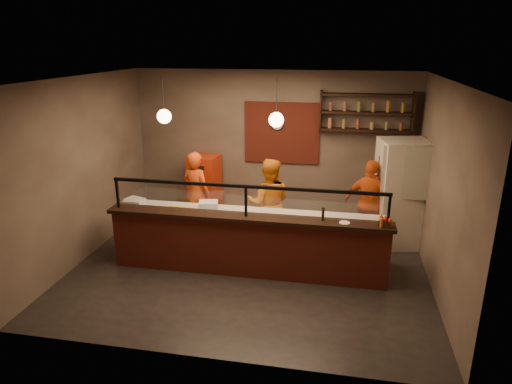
% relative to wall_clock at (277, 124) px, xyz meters
% --- Properties ---
extents(floor, '(6.00, 6.00, 0.00)m').
position_rel_wall_clock_xyz_m(floor, '(-0.10, -2.46, -2.10)').
color(floor, black).
rests_on(floor, ground).
extents(ceiling, '(6.00, 6.00, 0.00)m').
position_rel_wall_clock_xyz_m(ceiling, '(-0.10, -2.46, 1.10)').
color(ceiling, '#352D29').
rests_on(ceiling, wall_back).
extents(wall_back, '(6.00, 0.00, 6.00)m').
position_rel_wall_clock_xyz_m(wall_back, '(-0.10, 0.04, -0.50)').
color(wall_back, '#796759').
rests_on(wall_back, floor).
extents(wall_left, '(0.00, 5.00, 5.00)m').
position_rel_wall_clock_xyz_m(wall_left, '(-3.10, -2.46, -0.50)').
color(wall_left, '#796759').
rests_on(wall_left, floor).
extents(wall_right, '(0.00, 5.00, 5.00)m').
position_rel_wall_clock_xyz_m(wall_right, '(2.90, -2.46, -0.50)').
color(wall_right, '#796759').
rests_on(wall_right, floor).
extents(wall_front, '(6.00, 0.00, 6.00)m').
position_rel_wall_clock_xyz_m(wall_front, '(-0.10, -4.96, -0.50)').
color(wall_front, '#796759').
rests_on(wall_front, floor).
extents(brick_patch, '(1.60, 0.04, 1.30)m').
position_rel_wall_clock_xyz_m(brick_patch, '(0.10, 0.01, -0.20)').
color(brick_patch, maroon).
rests_on(brick_patch, wall_back).
extents(service_counter, '(4.60, 0.25, 1.00)m').
position_rel_wall_clock_xyz_m(service_counter, '(-0.10, -2.76, -1.60)').
color(service_counter, maroon).
rests_on(service_counter, floor).
extents(counter_ledge, '(4.70, 0.37, 0.06)m').
position_rel_wall_clock_xyz_m(counter_ledge, '(-0.10, -2.76, -1.07)').
color(counter_ledge, black).
rests_on(counter_ledge, service_counter).
extents(worktop_cabinet, '(4.60, 0.75, 0.85)m').
position_rel_wall_clock_xyz_m(worktop_cabinet, '(-0.10, -2.26, -1.68)').
color(worktop_cabinet, gray).
rests_on(worktop_cabinet, floor).
extents(worktop, '(4.60, 0.75, 0.05)m').
position_rel_wall_clock_xyz_m(worktop, '(-0.10, -2.26, -1.23)').
color(worktop, silver).
rests_on(worktop, worktop_cabinet).
extents(sneeze_guard, '(4.50, 0.05, 0.52)m').
position_rel_wall_clock_xyz_m(sneeze_guard, '(-0.10, -2.76, -0.73)').
color(sneeze_guard, white).
rests_on(sneeze_guard, counter_ledge).
extents(wall_shelving, '(1.84, 0.28, 0.85)m').
position_rel_wall_clock_xyz_m(wall_shelving, '(1.80, -0.14, 0.30)').
color(wall_shelving, black).
rests_on(wall_shelving, wall_back).
extents(wall_clock, '(0.30, 0.04, 0.30)m').
position_rel_wall_clock_xyz_m(wall_clock, '(0.00, 0.00, 0.00)').
color(wall_clock, black).
rests_on(wall_clock, wall_back).
extents(pendant_left, '(0.24, 0.24, 0.77)m').
position_rel_wall_clock_xyz_m(pendant_left, '(-1.60, -2.26, 0.45)').
color(pendant_left, black).
rests_on(pendant_left, ceiling).
extents(pendant_right, '(0.24, 0.24, 0.77)m').
position_rel_wall_clock_xyz_m(pendant_right, '(0.30, -2.26, 0.45)').
color(pendant_right, black).
rests_on(pendant_right, ceiling).
extents(cook_left, '(0.73, 0.61, 1.72)m').
position_rel_wall_clock_xyz_m(cook_left, '(-1.42, -1.28, -1.24)').
color(cook_left, '#D74414').
rests_on(cook_left, floor).
extents(cook_mid, '(0.90, 0.73, 1.72)m').
position_rel_wall_clock_xyz_m(cook_mid, '(0.08, -1.55, -1.24)').
color(cook_mid, orange).
rests_on(cook_mid, floor).
extents(cook_right, '(1.07, 0.76, 1.68)m').
position_rel_wall_clock_xyz_m(cook_right, '(1.95, -1.16, -1.26)').
color(cook_right, '#DD5214').
rests_on(cook_right, floor).
extents(fridge, '(1.00, 0.95, 2.05)m').
position_rel_wall_clock_xyz_m(fridge, '(2.50, -1.00, -1.08)').
color(fridge, beige).
rests_on(fridge, floor).
extents(red_cooler, '(0.68, 0.64, 1.41)m').
position_rel_wall_clock_xyz_m(red_cooler, '(-1.54, -0.31, -1.40)').
color(red_cooler, red).
rests_on(red_cooler, floor).
extents(pizza_dough, '(0.55, 0.55, 0.01)m').
position_rel_wall_clock_xyz_m(pizza_dough, '(0.92, -2.19, -1.19)').
color(pizza_dough, beige).
rests_on(pizza_dough, worktop).
extents(prep_tub_a, '(0.39, 0.35, 0.16)m').
position_rel_wall_clock_xyz_m(prep_tub_a, '(-2.25, -2.30, -1.12)').
color(prep_tub_a, silver).
rests_on(prep_tub_a, worktop).
extents(prep_tub_b, '(0.38, 0.33, 0.16)m').
position_rel_wall_clock_xyz_m(prep_tub_b, '(-0.90, -2.21, -1.12)').
color(prep_tub_b, silver).
rests_on(prep_tub_b, worktop).
extents(prep_tub_c, '(0.32, 0.26, 0.16)m').
position_rel_wall_clock_xyz_m(prep_tub_c, '(-2.25, -2.35, -1.12)').
color(prep_tub_c, silver).
rests_on(prep_tub_c, worktop).
extents(rolling_pin, '(0.41, 0.13, 0.07)m').
position_rel_wall_clock_xyz_m(rolling_pin, '(-1.42, -2.28, -1.17)').
color(rolling_pin, yellow).
rests_on(rolling_pin, worktop).
extents(condiment_caddy, '(0.21, 0.19, 0.10)m').
position_rel_wall_clock_xyz_m(condiment_caddy, '(2.08, -2.80, -0.99)').
color(condiment_caddy, black).
rests_on(condiment_caddy, counter_ledge).
extents(pepper_mill, '(0.05, 0.05, 0.21)m').
position_rel_wall_clock_xyz_m(pepper_mill, '(1.13, -2.71, -0.93)').
color(pepper_mill, black).
rests_on(pepper_mill, counter_ledge).
extents(small_plate, '(0.22, 0.22, 0.01)m').
position_rel_wall_clock_xyz_m(small_plate, '(1.47, -2.78, -1.03)').
color(small_plate, silver).
rests_on(small_plate, counter_ledge).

